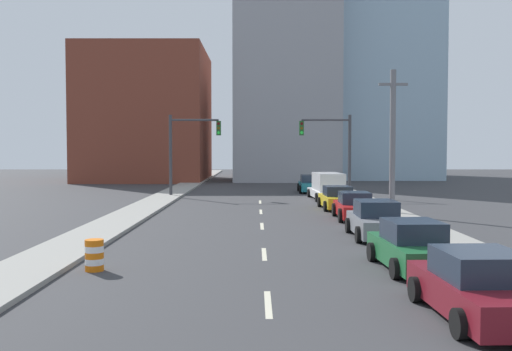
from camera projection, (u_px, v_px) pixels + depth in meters
The scene contains 21 objects.
sidewalk_left at pixel (178, 190), 50.51m from camera, with size 2.32×92.47×0.16m.
sidewalk_right at pixel (339, 190), 50.53m from camera, with size 2.32×92.47×0.16m.
lane_stripe_at_9m at pixel (267, 304), 13.49m from camera, with size 0.16×2.40×0.01m, color beige.
lane_stripe_at_16m at pixel (264, 254), 19.92m from camera, with size 0.16×2.40×0.01m, color beige.
lane_stripe_at_23m at pixel (261, 226), 27.18m from camera, with size 0.16×2.40×0.01m, color beige.
lane_stripe_at_29m at pixel (260, 212), 33.43m from camera, with size 0.16×2.40×0.01m, color beige.
lane_stripe_at_35m at pixel (259, 202), 39.59m from camera, with size 0.16×2.40×0.01m, color beige.
building_brick_left at pixel (147, 116), 67.69m from camera, with size 14.00×16.00×15.25m.
building_office_center at pixel (283, 70), 71.43m from camera, with size 12.00×20.00×27.17m.
building_glass_right at pixel (373, 64), 75.38m from camera, with size 13.00×20.00×30.04m.
traffic_signal_left at pixel (184, 144), 43.90m from camera, with size 4.01×0.35×6.32m.
traffic_signal_right at pixel (335, 144), 43.92m from camera, with size 4.01×0.35×6.32m.
utility_pole_right_mid at pixel (392, 141), 31.62m from camera, with size 1.60×0.32×8.06m.
traffic_barrel at pixel (94, 255), 17.16m from camera, with size 0.56×0.56×0.95m.
sedan_maroon at pixel (479, 288), 12.34m from camera, with size 2.27×4.42×1.47m.
sedan_green at pixel (412, 247), 17.39m from camera, with size 2.22×4.30×1.50m.
sedan_gray at pixel (375, 221), 23.63m from camera, with size 2.14×4.45×1.55m.
sedan_red at pixel (354, 207), 29.85m from camera, with size 2.07×4.40×1.43m.
sedan_yellow at pixel (337, 199), 34.97m from camera, with size 2.16×4.37×1.41m.
box_truck_white at pixel (327, 187), 41.57m from camera, with size 2.59×6.46×1.95m.
sedan_teal at pixel (309, 184), 48.51m from camera, with size 2.05×4.51×1.50m.
Camera 1 is at (-0.29, -4.17, 3.67)m, focal length 40.00 mm.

